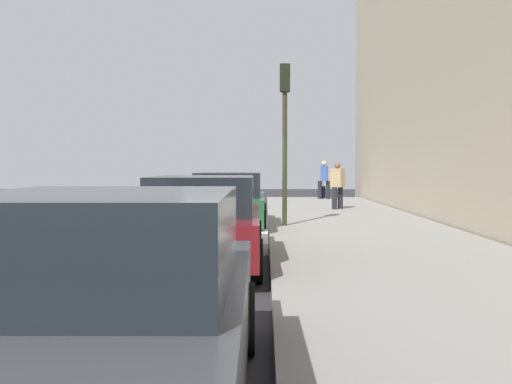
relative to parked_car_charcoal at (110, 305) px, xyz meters
name	(u,v)px	position (x,y,z in m)	size (l,w,h in m)	color
ground_plane	(230,231)	(11.52, -0.10, -0.76)	(56.00, 56.00, 0.00)	#28282B
sidewalk	(357,228)	(11.52, -3.40, -0.68)	(28.00, 4.60, 0.15)	gray
lane_stripe_centre	(108,230)	(11.52, 3.10, -0.75)	(28.00, 0.14, 0.01)	gold
snow_bank_curb	(256,231)	(10.34, -0.80, -0.65)	(6.40, 0.56, 0.22)	white
parked_car_charcoal	(110,305)	(0.00, 0.00, 0.00)	(4.23, 1.94, 1.51)	black
parked_car_maroon	(205,221)	(5.93, -0.02, 0.00)	(4.63, 1.95, 1.51)	black
parked_car_green	(230,201)	(11.50, -0.10, 0.00)	(4.68, 1.91, 1.51)	black
pedestrian_tan_coat	(338,184)	(17.32, -3.60, 0.28)	(0.51, 0.52, 1.66)	black
pedestrian_blue_coat	(324,179)	(23.98, -3.77, 0.34)	(0.52, 0.58, 1.78)	black
traffic_light_pole	(285,116)	(11.42, -1.52, 2.20)	(0.35, 0.26, 4.13)	#2D2D19
rolling_suitcase	(323,192)	(24.52, -3.77, -0.32)	(0.34, 0.22, 0.93)	#191E38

